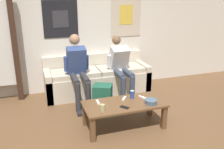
{
  "coord_description": "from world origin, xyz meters",
  "views": [
    {
      "loc": [
        -1.03,
        -2.67,
        2.02
      ],
      "look_at": [
        0.24,
        1.12,
        0.69
      ],
      "focal_mm": 40.0,
      "sensor_mm": 36.0,
      "label": 1
    }
  ],
  "objects_px": {
    "ceramic_bowl": "(151,101)",
    "backpack": "(102,98)",
    "couch": "(97,79)",
    "pillar_candle": "(103,108)",
    "game_controller_near_left": "(142,97)",
    "game_controller_near_right": "(98,102)",
    "cell_phone": "(125,107)",
    "person_seated_teen": "(121,65)",
    "person_seated_adult": "(78,67)",
    "drink_can_blue": "(132,94)",
    "coffee_table": "(124,107)",
    "game_controller_far_center": "(124,98)"
  },
  "relations": [
    {
      "from": "drink_can_blue",
      "to": "game_controller_far_center",
      "type": "xyz_separation_m",
      "value": [
        -0.14,
        -0.01,
        -0.05
      ]
    },
    {
      "from": "person_seated_adult",
      "to": "cell_phone",
      "type": "bearing_deg",
      "value": -71.0
    },
    {
      "from": "person_seated_adult",
      "to": "game_controller_near_left",
      "type": "bearing_deg",
      "value": -51.23
    },
    {
      "from": "drink_can_blue",
      "to": "pillar_candle",
      "type": "bearing_deg",
      "value": -153.4
    },
    {
      "from": "drink_can_blue",
      "to": "person_seated_adult",
      "type": "bearing_deg",
      "value": 124.62
    },
    {
      "from": "couch",
      "to": "game_controller_far_center",
      "type": "distance_m",
      "value": 1.37
    },
    {
      "from": "game_controller_far_center",
      "to": "cell_phone",
      "type": "xyz_separation_m",
      "value": [
        -0.1,
        -0.28,
        -0.01
      ]
    },
    {
      "from": "person_seated_teen",
      "to": "couch",
      "type": "bearing_deg",
      "value": 137.89
    },
    {
      "from": "backpack",
      "to": "person_seated_adult",
      "type": "bearing_deg",
      "value": 129.29
    },
    {
      "from": "pillar_candle",
      "to": "game_controller_far_center",
      "type": "relative_size",
      "value": 0.84
    },
    {
      "from": "person_seated_teen",
      "to": "game_controller_far_center",
      "type": "relative_size",
      "value": 8.8
    },
    {
      "from": "couch",
      "to": "pillar_candle",
      "type": "bearing_deg",
      "value": -102.73
    },
    {
      "from": "ceramic_bowl",
      "to": "pillar_candle",
      "type": "height_order",
      "value": "pillar_candle"
    },
    {
      "from": "person_seated_teen",
      "to": "game_controller_far_center",
      "type": "bearing_deg",
      "value": -107.37
    },
    {
      "from": "person_seated_teen",
      "to": "ceramic_bowl",
      "type": "height_order",
      "value": "person_seated_teen"
    },
    {
      "from": "pillar_candle",
      "to": "cell_phone",
      "type": "distance_m",
      "value": 0.34
    },
    {
      "from": "game_controller_near_right",
      "to": "cell_phone",
      "type": "xyz_separation_m",
      "value": [
        0.33,
        -0.28,
        -0.01
      ]
    },
    {
      "from": "couch",
      "to": "ceramic_bowl",
      "type": "bearing_deg",
      "value": -76.45
    },
    {
      "from": "cell_phone",
      "to": "coffee_table",
      "type": "bearing_deg",
      "value": 70.92
    },
    {
      "from": "person_seated_adult",
      "to": "ceramic_bowl",
      "type": "height_order",
      "value": "person_seated_adult"
    },
    {
      "from": "backpack",
      "to": "coffee_table",
      "type": "bearing_deg",
      "value": -78.55
    },
    {
      "from": "game_controller_near_left",
      "to": "pillar_candle",
      "type": "bearing_deg",
      "value": -162.37
    },
    {
      "from": "person_seated_teen",
      "to": "person_seated_adult",
      "type": "bearing_deg",
      "value": -178.02
    },
    {
      "from": "ceramic_bowl",
      "to": "cell_phone",
      "type": "relative_size",
      "value": 1.29
    },
    {
      "from": "person_seated_teen",
      "to": "ceramic_bowl",
      "type": "bearing_deg",
      "value": -89.58
    },
    {
      "from": "ceramic_bowl",
      "to": "backpack",
      "type": "bearing_deg",
      "value": 121.72
    },
    {
      "from": "pillar_candle",
      "to": "person_seated_adult",
      "type": "bearing_deg",
      "value": 94.38
    },
    {
      "from": "game_controller_far_center",
      "to": "cell_phone",
      "type": "distance_m",
      "value": 0.3
    },
    {
      "from": "coffee_table",
      "to": "game_controller_near_right",
      "type": "bearing_deg",
      "value": 160.64
    },
    {
      "from": "pillar_candle",
      "to": "cell_phone",
      "type": "height_order",
      "value": "pillar_candle"
    },
    {
      "from": "coffee_table",
      "to": "pillar_candle",
      "type": "relative_size",
      "value": 10.99
    },
    {
      "from": "couch",
      "to": "backpack",
      "type": "distance_m",
      "value": 0.81
    },
    {
      "from": "pillar_candle",
      "to": "cell_phone",
      "type": "xyz_separation_m",
      "value": [
        0.34,
        0.0,
        -0.04
      ]
    },
    {
      "from": "coffee_table",
      "to": "drink_can_blue",
      "type": "bearing_deg",
      "value": 37.04
    },
    {
      "from": "drink_can_blue",
      "to": "game_controller_far_center",
      "type": "distance_m",
      "value": 0.15
    },
    {
      "from": "pillar_candle",
      "to": "backpack",
      "type": "bearing_deg",
      "value": 73.82
    },
    {
      "from": "couch",
      "to": "game_controller_near_left",
      "type": "xyz_separation_m",
      "value": [
        0.36,
        -1.41,
        0.13
      ]
    },
    {
      "from": "drink_can_blue",
      "to": "game_controller_near_left",
      "type": "relative_size",
      "value": 0.85
    },
    {
      "from": "couch",
      "to": "backpack",
      "type": "height_order",
      "value": "couch"
    },
    {
      "from": "coffee_table",
      "to": "game_controller_near_left",
      "type": "xyz_separation_m",
      "value": [
        0.34,
        0.09,
        0.08
      ]
    },
    {
      "from": "game_controller_far_center",
      "to": "game_controller_near_left",
      "type": "bearing_deg",
      "value": -9.64
    },
    {
      "from": "ceramic_bowl",
      "to": "game_controller_near_left",
      "type": "height_order",
      "value": "ceramic_bowl"
    },
    {
      "from": "person_seated_adult",
      "to": "drink_can_blue",
      "type": "bearing_deg",
      "value": -55.38
    },
    {
      "from": "ceramic_bowl",
      "to": "game_controller_near_left",
      "type": "distance_m",
      "value": 0.23
    },
    {
      "from": "game_controller_far_center",
      "to": "cell_phone",
      "type": "height_order",
      "value": "game_controller_far_center"
    },
    {
      "from": "ceramic_bowl",
      "to": "pillar_candle",
      "type": "bearing_deg",
      "value": -179.65
    },
    {
      "from": "coffee_table",
      "to": "couch",
      "type": "bearing_deg",
      "value": 90.63
    },
    {
      "from": "person_seated_adult",
      "to": "backpack",
      "type": "xyz_separation_m",
      "value": [
        0.34,
        -0.42,
        -0.48
      ]
    },
    {
      "from": "coffee_table",
      "to": "person_seated_adult",
      "type": "distance_m",
      "value": 1.27
    },
    {
      "from": "couch",
      "to": "game_controller_near_right",
      "type": "relative_size",
      "value": 14.55
    }
  ]
}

